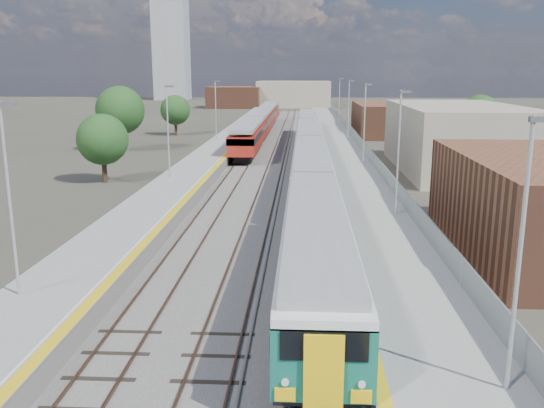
{
  "coord_description": "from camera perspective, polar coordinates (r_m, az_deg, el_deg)",
  "views": [
    {
      "loc": [
        0.91,
        -12.69,
        9.57
      ],
      "look_at": [
        -0.85,
        19.24,
        2.2
      ],
      "focal_mm": 38.0,
      "sensor_mm": 36.0,
      "label": 1
    }
  ],
  "objects": [
    {
      "name": "tree_a",
      "position": [
        52.53,
        -16.45,
        6.15
      ],
      "size": [
        4.46,
        4.46,
        6.05
      ],
      "color": "#382619",
      "rests_on": "ground"
    },
    {
      "name": "tracks",
      "position": [
        67.58,
        0.95,
        4.93
      ],
      "size": [
        8.96,
        160.0,
        0.17
      ],
      "color": "#4C3323",
      "rests_on": "ground"
    },
    {
      "name": "platform_right",
      "position": [
        65.95,
        6.95,
        5.01
      ],
      "size": [
        4.7,
        155.0,
        8.52
      ],
      "color": "slate",
      "rests_on": "ground"
    },
    {
      "name": "buildings",
      "position": [
        152.48,
        -4.13,
        13.38
      ],
      "size": [
        72.0,
        185.5,
        40.0
      ],
      "color": "brown",
      "rests_on": "ground"
    },
    {
      "name": "ballast_bed",
      "position": [
        65.96,
        0.37,
        4.66
      ],
      "size": [
        10.5,
        155.0,
        0.06
      ],
      "primitive_type": "cube",
      "color": "#565451",
      "rests_on": "ground"
    },
    {
      "name": "tree_b",
      "position": [
        73.04,
        -14.82,
        8.96
      ],
      "size": [
        5.84,
        5.84,
        7.92
      ],
      "color": "#382619",
      "rests_on": "ground"
    },
    {
      "name": "green_train",
      "position": [
        53.79,
        3.76,
        5.09
      ],
      "size": [
        2.85,
        79.48,
        3.14
      ],
      "color": "black",
      "rests_on": "ground"
    },
    {
      "name": "platform_left",
      "position": [
        66.55,
        -5.51,
        5.1
      ],
      "size": [
        4.3,
        155.0,
        8.52
      ],
      "color": "slate",
      "rests_on": "ground"
    },
    {
      "name": "ground",
      "position": [
        63.42,
        2.3,
        4.29
      ],
      "size": [
        320.0,
        320.0,
        0.0
      ],
      "primitive_type": "plane",
      "color": "#47443A",
      "rests_on": "ground"
    },
    {
      "name": "tree_d",
      "position": [
        78.5,
        19.87,
        8.34
      ],
      "size": [
        4.98,
        4.98,
        6.76
      ],
      "color": "#382619",
      "rests_on": "ground"
    },
    {
      "name": "red_train",
      "position": [
        87.59,
        -1.07,
        8.12
      ],
      "size": [
        2.88,
        58.5,
        3.64
      ],
      "color": "black",
      "rests_on": "ground"
    },
    {
      "name": "tree_c",
      "position": [
        90.17,
        -9.56,
        9.17
      ],
      "size": [
        4.52,
        4.52,
        6.13
      ],
      "color": "#382619",
      "rests_on": "ground"
    }
  ]
}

